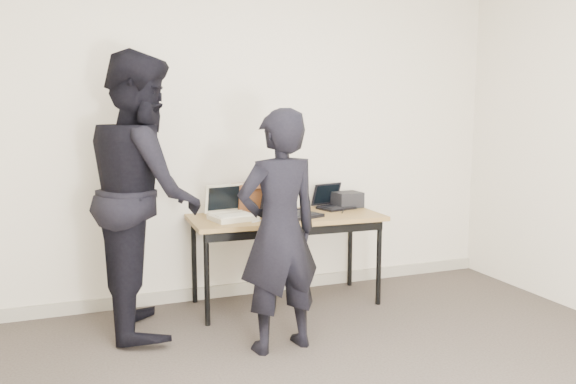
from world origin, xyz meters
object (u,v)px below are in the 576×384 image
desk (286,223)px  laptop_center (290,208)px  laptop_beige (231,212)px  leather_satchel (256,197)px  person_observer (144,193)px  equipment_box (347,200)px  laptop_right (333,203)px  person_typist (279,232)px

desk → laptop_center: size_ratio=3.25×
desk → laptop_beige: bearing=-180.0°
desk → laptop_beige: (-0.45, 0.01, 0.11)m
laptop_beige → leather_satchel: size_ratio=0.97×
laptop_beige → laptop_center: size_ratio=0.79×
desk → person_observer: person_observer is taller
equipment_box → laptop_right: bearing=-177.2°
laptop_right → laptop_beige: bearing=175.7°
desk → person_typist: person_typist is taller
leather_satchel → equipment_box: bearing=-10.1°
desk → laptop_right: bearing=22.4°
desk → laptop_right: (0.49, 0.19, 0.11)m
laptop_right → person_typist: 1.29m
laptop_center → person_typist: bearing=-135.0°
laptop_beige → laptop_center: bearing=-15.8°
equipment_box → person_observer: person_observer is taller
laptop_beige → laptop_center: 0.47m
laptop_right → equipment_box: size_ratio=1.51×
desk → person_typist: bearing=-112.1°
laptop_center → equipment_box: laptop_center is taller
leather_satchel → person_typist: (-0.17, -1.02, -0.07)m
laptop_center → laptop_right: laptop_center is taller
desk → laptop_right: laptop_right is taller
laptop_right → leather_satchel: bearing=161.6°
laptop_right → laptop_center: bearing=-170.5°
laptop_beige → person_observer: 0.69m
person_typist → desk: bearing=-122.3°
laptop_right → person_typist: (-0.84, -0.98, 0.01)m
person_observer → laptop_center: bearing=-84.2°
laptop_beige → laptop_right: (0.94, 0.17, -0.00)m
desk → laptop_beige: laptop_beige is taller
leather_satchel → laptop_right: bearing=-11.3°
leather_satchel → equipment_box: leather_satchel is taller
laptop_center → laptop_right: bearing=4.8°
laptop_center → leather_satchel: size_ratio=1.23×
laptop_right → leather_satchel: leather_satchel is taller
laptop_center → desk: bearing=104.9°
laptop_beige → person_typist: bearing=-93.9°
laptop_beige → equipment_box: size_ratio=1.64×
laptop_right → leather_satchel: 0.67m
equipment_box → laptop_center: bearing=-160.4°
equipment_box → person_observer: (-1.73, -0.30, 0.18)m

